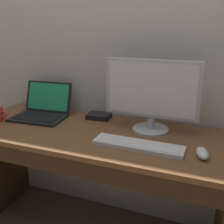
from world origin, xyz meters
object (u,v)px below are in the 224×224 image
object	(u,v)px
laptop_black	(42,110)
external_drive_box	(99,116)
computer_mouse	(202,153)
external_monitor	(152,94)
wired_keyboard	(138,145)

from	to	relation	value
laptop_black	external_drive_box	distance (m)	0.40
computer_mouse	external_monitor	bearing A→B (deg)	128.10
laptop_black	wired_keyboard	world-z (taller)	laptop_black
laptop_black	computer_mouse	distance (m)	1.12
external_monitor	external_drive_box	world-z (taller)	external_monitor
wired_keyboard	computer_mouse	distance (m)	0.32
laptop_black	external_drive_box	size ratio (longest dim) A/B	2.40
laptop_black	external_drive_box	world-z (taller)	laptop_black
computer_mouse	external_drive_box	size ratio (longest dim) A/B	0.76
wired_keyboard	external_drive_box	xyz separation A→B (m)	(-0.38, 0.35, 0.00)
external_monitor	wired_keyboard	distance (m)	0.33
laptop_black	external_drive_box	xyz separation A→B (m)	(0.39, 0.11, -0.03)
external_monitor	external_drive_box	distance (m)	0.46
computer_mouse	external_drive_box	world-z (taller)	computer_mouse
wired_keyboard	computer_mouse	xyz separation A→B (m)	(0.32, 0.01, 0.01)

